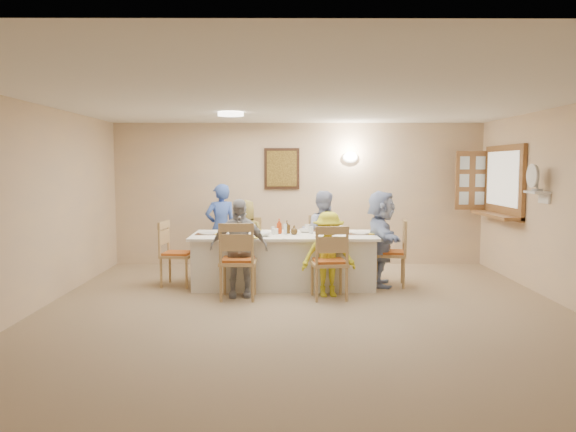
{
  "coord_description": "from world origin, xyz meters",
  "views": [
    {
      "loc": [
        -0.24,
        -6.42,
        1.76
      ],
      "look_at": [
        -0.2,
        1.4,
        1.05
      ],
      "focal_mm": 35.0,
      "sensor_mm": 36.0,
      "label": 1
    }
  ],
  "objects_px": {
    "chair_left_end": "(178,253)",
    "diner_back_right": "(322,234)",
    "chair_back_left": "(247,246)",
    "chair_back_right": "(321,245)",
    "diner_right_end": "(381,238)",
    "diner_front_left": "(239,248)",
    "dining_table": "(284,260)",
    "caregiver": "(221,228)",
    "chair_front_right": "(329,261)",
    "diner_back_left": "(246,238)",
    "serving_hatch": "(504,182)",
    "condiment_ketchup": "(279,226)",
    "chair_front_left": "(238,260)",
    "diner_front_right": "(328,254)",
    "chair_right_end": "(390,252)",
    "desk_fan": "(535,181)"
  },
  "relations": [
    {
      "from": "diner_back_right",
      "to": "diner_front_left",
      "type": "xyz_separation_m",
      "value": [
        -1.2,
        -1.36,
        -0.02
      ]
    },
    {
      "from": "chair_left_end",
      "to": "diner_back_right",
      "type": "xyz_separation_m",
      "value": [
        2.15,
        0.68,
        0.2
      ]
    },
    {
      "from": "dining_table",
      "to": "chair_back_right",
      "type": "relative_size",
      "value": 2.78
    },
    {
      "from": "chair_left_end",
      "to": "caregiver",
      "type": "bearing_deg",
      "value": -15.86
    },
    {
      "from": "dining_table",
      "to": "chair_left_end",
      "type": "xyz_separation_m",
      "value": [
        -1.55,
        0.0,
        0.1
      ]
    },
    {
      "from": "chair_back_left",
      "to": "chair_left_end",
      "type": "height_order",
      "value": "chair_left_end"
    },
    {
      "from": "chair_back_right",
      "to": "diner_back_right",
      "type": "height_order",
      "value": "diner_back_right"
    },
    {
      "from": "dining_table",
      "to": "diner_back_left",
      "type": "height_order",
      "value": "diner_back_left"
    },
    {
      "from": "chair_back_left",
      "to": "diner_front_right",
      "type": "relative_size",
      "value": 0.81
    },
    {
      "from": "diner_back_right",
      "to": "chair_back_left",
      "type": "bearing_deg",
      "value": 5.97
    },
    {
      "from": "desk_fan",
      "to": "diner_right_end",
      "type": "relative_size",
      "value": 0.22
    },
    {
      "from": "chair_left_end",
      "to": "chair_front_right",
      "type": "bearing_deg",
      "value": -102.77
    },
    {
      "from": "chair_front_right",
      "to": "caregiver",
      "type": "distance_m",
      "value": 2.56
    },
    {
      "from": "diner_back_right",
      "to": "diner_front_right",
      "type": "height_order",
      "value": "diner_back_right"
    },
    {
      "from": "serving_hatch",
      "to": "diner_back_right",
      "type": "relative_size",
      "value": 1.1
    },
    {
      "from": "desk_fan",
      "to": "chair_back_left",
      "type": "xyz_separation_m",
      "value": [
        -3.96,
        1.43,
        -1.09
      ]
    },
    {
      "from": "chair_back_left",
      "to": "diner_back_right",
      "type": "bearing_deg",
      "value": 4.96
    },
    {
      "from": "diner_front_left",
      "to": "serving_hatch",
      "type": "bearing_deg",
      "value": 15.69
    },
    {
      "from": "chair_front_right",
      "to": "condiment_ketchup",
      "type": "xyz_separation_m",
      "value": [
        -0.67,
        0.84,
        0.38
      ]
    },
    {
      "from": "diner_front_left",
      "to": "diner_right_end",
      "type": "xyz_separation_m",
      "value": [
        2.02,
        0.68,
        0.04
      ]
    },
    {
      "from": "serving_hatch",
      "to": "chair_front_left",
      "type": "height_order",
      "value": "serving_hatch"
    },
    {
      "from": "serving_hatch",
      "to": "diner_back_right",
      "type": "xyz_separation_m",
      "value": [
        -2.87,
        -0.04,
        -0.82
      ]
    },
    {
      "from": "chair_front_right",
      "to": "diner_front_left",
      "type": "relative_size",
      "value": 0.75
    },
    {
      "from": "chair_front_left",
      "to": "condiment_ketchup",
      "type": "height_order",
      "value": "chair_front_left"
    },
    {
      "from": "diner_front_left",
      "to": "diner_right_end",
      "type": "relative_size",
      "value": 0.95
    },
    {
      "from": "chair_front_left",
      "to": "diner_front_right",
      "type": "xyz_separation_m",
      "value": [
        1.2,
        0.12,
        0.05
      ]
    },
    {
      "from": "chair_back_right",
      "to": "diner_right_end",
      "type": "relative_size",
      "value": 0.69
    },
    {
      "from": "diner_back_right",
      "to": "diner_front_left",
      "type": "bearing_deg",
      "value": 60.26
    },
    {
      "from": "serving_hatch",
      "to": "diner_front_right",
      "type": "bearing_deg",
      "value": -154.02
    },
    {
      "from": "dining_table",
      "to": "caregiver",
      "type": "relative_size",
      "value": 1.83
    },
    {
      "from": "chair_right_end",
      "to": "condiment_ketchup",
      "type": "distance_m",
      "value": 1.66
    },
    {
      "from": "desk_fan",
      "to": "caregiver",
      "type": "xyz_separation_m",
      "value": [
        -4.41,
        1.78,
        -0.82
      ]
    },
    {
      "from": "caregiver",
      "to": "diner_back_left",
      "type": "bearing_deg",
      "value": 109.43
    },
    {
      "from": "chair_front_right",
      "to": "chair_right_end",
      "type": "bearing_deg",
      "value": -145.49
    },
    {
      "from": "diner_back_left",
      "to": "diner_front_right",
      "type": "distance_m",
      "value": 1.81
    },
    {
      "from": "diner_back_left",
      "to": "dining_table",
      "type": "bearing_deg",
      "value": 123.87
    },
    {
      "from": "serving_hatch",
      "to": "chair_left_end",
      "type": "distance_m",
      "value": 5.17
    },
    {
      "from": "chair_back_right",
      "to": "diner_front_right",
      "type": "bearing_deg",
      "value": -87.18
    },
    {
      "from": "chair_right_end",
      "to": "diner_front_left",
      "type": "xyz_separation_m",
      "value": [
        -2.15,
        -0.68,
        0.17
      ]
    },
    {
      "from": "chair_back_right",
      "to": "diner_right_end",
      "type": "xyz_separation_m",
      "value": [
        0.82,
        -0.8,
        0.22
      ]
    },
    {
      "from": "dining_table",
      "to": "chair_back_right",
      "type": "height_order",
      "value": "chair_back_right"
    },
    {
      "from": "diner_back_left",
      "to": "diner_front_right",
      "type": "bearing_deg",
      "value": 123.87
    },
    {
      "from": "chair_back_left",
      "to": "chair_front_left",
      "type": "distance_m",
      "value": 1.6
    },
    {
      "from": "condiment_ketchup",
      "to": "serving_hatch",
      "type": "bearing_deg",
      "value": 10.82
    },
    {
      "from": "chair_front_right",
      "to": "chair_left_end",
      "type": "bearing_deg",
      "value": -26.01
    },
    {
      "from": "chair_back_left",
      "to": "chair_front_left",
      "type": "height_order",
      "value": "chair_front_left"
    },
    {
      "from": "diner_back_left",
      "to": "serving_hatch",
      "type": "bearing_deg",
      "value": 172.99
    },
    {
      "from": "dining_table",
      "to": "chair_right_end",
      "type": "distance_m",
      "value": 1.55
    },
    {
      "from": "dining_table",
      "to": "diner_front_right",
      "type": "bearing_deg",
      "value": -48.58
    },
    {
      "from": "diner_back_right",
      "to": "condiment_ketchup",
      "type": "height_order",
      "value": "diner_back_right"
    }
  ]
}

